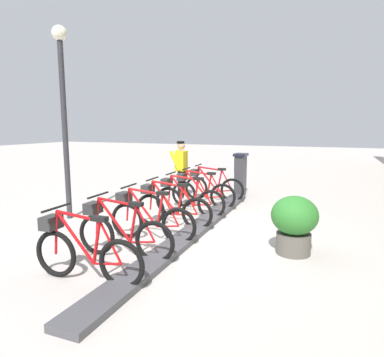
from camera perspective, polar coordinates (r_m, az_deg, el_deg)
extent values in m
plane|color=#B7AEA8|center=(6.75, 0.20, -9.27)|extent=(60.00, 60.00, 0.00)
cube|color=#47474C|center=(6.73, 0.20, -8.87)|extent=(0.44, 7.14, 0.10)
cube|color=#38383D|center=(10.36, 8.13, 0.44)|extent=(0.28, 0.44, 1.20)
cube|color=#194C8C|center=(10.35, 7.36, 2.41)|extent=(0.03, 0.30, 0.40)
cube|color=black|center=(10.29, 8.21, 3.97)|extent=(0.36, 0.52, 0.08)
torus|color=black|center=(9.43, 6.77, -1.99)|extent=(0.67, 0.09, 0.67)
torus|color=black|center=(9.72, 0.73, -1.61)|extent=(0.67, 0.09, 0.67)
cylinder|color=red|center=(9.56, 2.67, -0.08)|extent=(0.60, 0.06, 0.70)
cylinder|color=red|center=(9.48, 4.65, -0.40)|extent=(0.16, 0.05, 0.61)
cylinder|color=red|center=(9.51, 3.03, 1.68)|extent=(0.69, 0.07, 0.11)
cylinder|color=red|center=(9.49, 5.52, -2.08)|extent=(0.43, 0.05, 0.09)
cylinder|color=red|center=(9.42, 5.90, -0.31)|extent=(0.33, 0.04, 0.56)
cylinder|color=red|center=(9.66, 0.90, 0.18)|extent=(0.10, 0.04, 0.62)
cube|color=black|center=(9.41, 5.03, 1.56)|extent=(0.22, 0.11, 0.06)
cylinder|color=black|center=(9.60, 1.08, 2.28)|extent=(0.05, 0.54, 0.03)
cube|color=#2D2D2D|center=(9.66, 0.46, 1.01)|extent=(0.21, 0.29, 0.18)
torus|color=black|center=(8.58, 5.19, -3.06)|extent=(0.67, 0.09, 0.67)
torus|color=black|center=(8.89, -1.37, -2.59)|extent=(0.67, 0.09, 0.67)
cylinder|color=red|center=(8.73, 0.72, -0.94)|extent=(0.60, 0.06, 0.70)
cylinder|color=red|center=(8.63, 2.87, -1.30)|extent=(0.16, 0.05, 0.61)
cylinder|color=red|center=(8.66, 1.10, 0.99)|extent=(0.69, 0.07, 0.11)
cylinder|color=red|center=(8.64, 3.82, -3.14)|extent=(0.43, 0.05, 0.09)
cylinder|color=red|center=(8.56, 4.23, -1.20)|extent=(0.33, 0.04, 0.56)
cylinder|color=red|center=(8.83, -1.20, -0.65)|extent=(0.10, 0.04, 0.62)
cube|color=black|center=(8.56, 3.27, 0.85)|extent=(0.22, 0.11, 0.06)
cylinder|color=black|center=(8.76, -1.02, 1.65)|extent=(0.05, 0.54, 0.03)
cube|color=#2D2D2D|center=(8.83, -1.69, 0.26)|extent=(0.21, 0.29, 0.18)
torus|color=black|center=(7.73, 3.25, -4.35)|extent=(0.67, 0.09, 0.67)
torus|color=black|center=(8.09, -3.91, -3.77)|extent=(0.67, 0.09, 0.67)
cylinder|color=red|center=(7.90, -1.65, -1.98)|extent=(0.60, 0.06, 0.70)
cylinder|color=red|center=(7.79, 0.69, -2.39)|extent=(0.16, 0.05, 0.61)
cylinder|color=red|center=(7.83, -1.26, 0.15)|extent=(0.69, 0.07, 0.11)
cylinder|color=red|center=(7.80, 1.75, -4.43)|extent=(0.43, 0.05, 0.09)
cylinder|color=red|center=(7.72, 2.18, -2.30)|extent=(0.33, 0.04, 0.56)
cylinder|color=red|center=(8.01, -3.73, -1.64)|extent=(0.10, 0.04, 0.62)
cube|color=black|center=(7.71, 1.12, -0.02)|extent=(0.22, 0.11, 0.06)
cylinder|color=black|center=(7.94, -3.56, 0.88)|extent=(0.05, 0.54, 0.03)
cube|color=#2D2D2D|center=(8.02, -4.27, -0.64)|extent=(0.21, 0.29, 0.18)
torus|color=black|center=(6.90, 0.84, -5.95)|extent=(0.67, 0.09, 0.67)
torus|color=black|center=(7.30, -7.00, -5.19)|extent=(0.67, 0.09, 0.67)
cylinder|color=red|center=(7.10, -4.57, -3.25)|extent=(0.60, 0.06, 0.70)
cylinder|color=red|center=(6.97, -2.00, -3.74)|extent=(0.16, 0.05, 0.61)
cylinder|color=red|center=(7.01, -4.16, -0.89)|extent=(0.69, 0.07, 0.11)
cylinder|color=red|center=(6.98, -0.82, -6.02)|extent=(0.43, 0.05, 0.09)
cylinder|color=red|center=(6.89, -0.36, -3.65)|extent=(0.33, 0.04, 0.56)
cylinder|color=red|center=(7.22, -6.84, -2.85)|extent=(0.10, 0.04, 0.62)
cube|color=black|center=(6.88, -1.55, -1.10)|extent=(0.22, 0.11, 0.06)
cylinder|color=black|center=(7.15, -6.68, -0.06)|extent=(0.05, 0.54, 0.03)
cube|color=#2D2D2D|center=(7.23, -7.42, -1.73)|extent=(0.21, 0.29, 0.18)
torus|color=black|center=(6.10, -2.24, -7.97)|extent=(0.67, 0.09, 0.67)
torus|color=black|center=(6.55, -10.85, -6.93)|extent=(0.67, 0.09, 0.67)
cylinder|color=red|center=(6.32, -8.24, -4.83)|extent=(0.60, 0.06, 0.70)
cylinder|color=red|center=(6.18, -5.41, -5.43)|extent=(0.16, 0.05, 0.61)
cylinder|color=red|center=(6.23, -7.81, -2.20)|extent=(0.69, 0.07, 0.11)
cylinder|color=red|center=(6.19, -4.08, -8.01)|extent=(0.43, 0.05, 0.09)
cylinder|color=red|center=(6.08, -3.60, -5.36)|extent=(0.33, 0.04, 0.56)
cylinder|color=red|center=(6.46, -10.70, -4.34)|extent=(0.10, 0.04, 0.62)
cube|color=black|center=(6.08, -4.94, -2.47)|extent=(0.22, 0.11, 0.06)
cylinder|color=black|center=(6.38, -10.56, -1.23)|extent=(0.05, 0.54, 0.03)
cube|color=#2D2D2D|center=(6.47, -11.34, -3.09)|extent=(0.21, 0.29, 0.18)
torus|color=black|center=(5.33, -6.29, -10.55)|extent=(0.67, 0.09, 0.67)
torus|color=black|center=(5.85, -15.69, -9.06)|extent=(0.67, 0.09, 0.67)
cylinder|color=red|center=(5.58, -12.92, -6.81)|extent=(0.60, 0.06, 0.70)
cylinder|color=red|center=(5.42, -9.83, -7.58)|extent=(0.16, 0.05, 0.61)
cylinder|color=red|center=(5.47, -12.50, -3.86)|extent=(0.69, 0.07, 0.11)
cylinder|color=red|center=(5.43, -8.33, -10.52)|extent=(0.43, 0.05, 0.09)
cylinder|color=red|center=(5.31, -7.83, -7.56)|extent=(0.33, 0.04, 0.56)
cylinder|color=red|center=(5.74, -15.57, -6.18)|extent=(0.10, 0.04, 0.62)
cube|color=black|center=(5.30, -9.36, -4.23)|extent=(0.22, 0.11, 0.06)
cylinder|color=black|center=(5.65, -15.47, -2.70)|extent=(0.05, 0.54, 0.03)
cube|color=#2D2D2D|center=(5.76, -16.28, -4.76)|extent=(0.21, 0.29, 0.18)
torus|color=black|center=(4.60, -11.76, -13.89)|extent=(0.67, 0.09, 0.67)
torus|color=black|center=(5.20, -21.88, -11.65)|extent=(0.67, 0.09, 0.67)
cylinder|color=red|center=(4.90, -19.03, -9.30)|extent=(0.60, 0.06, 0.70)
cylinder|color=red|center=(4.71, -15.71, -10.32)|extent=(0.16, 0.05, 0.61)
cylinder|color=red|center=(4.78, -18.65, -5.98)|extent=(0.69, 0.07, 0.11)
cylinder|color=red|center=(4.72, -14.01, -13.73)|extent=(0.43, 0.05, 0.09)
cylinder|color=red|center=(4.58, -13.52, -10.40)|extent=(0.33, 0.04, 0.56)
cylinder|color=red|center=(5.08, -21.82, -8.45)|extent=(0.10, 0.04, 0.62)
cube|color=black|center=(4.58, -15.26, -6.53)|extent=(0.22, 0.11, 0.06)
cylinder|color=black|center=(4.97, -21.80, -4.57)|extent=(0.05, 0.54, 0.03)
cube|color=#2D2D2D|center=(5.10, -22.59, -6.84)|extent=(0.21, 0.29, 0.18)
cube|color=white|center=(9.88, -2.32, -3.13)|extent=(0.27, 0.13, 0.10)
cube|color=white|center=(10.04, -1.24, -2.93)|extent=(0.27, 0.13, 0.10)
cylinder|color=black|center=(9.79, -1.98, -0.97)|extent=(0.15, 0.15, 0.82)
cylinder|color=black|center=(9.98, -1.59, -0.78)|extent=(0.15, 0.15, 0.82)
cube|color=yellow|center=(9.79, -1.80, 2.99)|extent=(0.28, 0.42, 0.56)
cylinder|color=yellow|center=(9.58, -2.90, 3.03)|extent=(0.34, 0.12, 0.57)
cylinder|color=yellow|center=(10.07, -1.83, 3.31)|extent=(0.34, 0.12, 0.57)
sphere|color=tan|center=(9.76, -1.82, 5.51)|extent=(0.22, 0.22, 0.22)
cylinder|color=black|center=(9.76, -1.93, 6.09)|extent=(0.22, 0.22, 0.06)
cylinder|color=#2D2D33|center=(8.08, -20.54, 7.39)|extent=(0.12, 0.12, 3.94)
sphere|color=#F2EDCC|center=(8.31, -21.38, 21.79)|extent=(0.32, 0.32, 0.32)
cylinder|color=#59544C|center=(5.96, 16.63, -10.37)|extent=(0.56, 0.56, 0.35)
ellipsoid|color=#2D782B|center=(5.82, 16.84, -5.95)|extent=(0.76, 0.76, 0.64)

